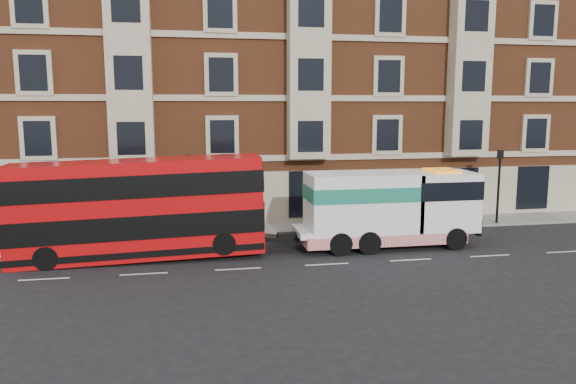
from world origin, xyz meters
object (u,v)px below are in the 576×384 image
at_px(tow_truck, 387,208).
at_px(pedestrian, 109,222).
at_px(box_van, 0,227).
at_px(double_decker_bus, 138,207).

distance_m(tow_truck, pedestrian, 14.33).
bearing_deg(pedestrian, box_van, -144.19).
relative_size(double_decker_bus, box_van, 2.15).
distance_m(double_decker_bus, pedestrian, 4.27).
bearing_deg(double_decker_bus, tow_truck, 0.00).
distance_m(double_decker_bus, tow_truck, 12.07).
relative_size(double_decker_bus, pedestrian, 6.31).
xyz_separation_m(tow_truck, pedestrian, (-13.83, 3.63, -0.96)).
height_order(double_decker_bus, box_van, double_decker_bus).
distance_m(box_van, pedestrian, 5.10).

